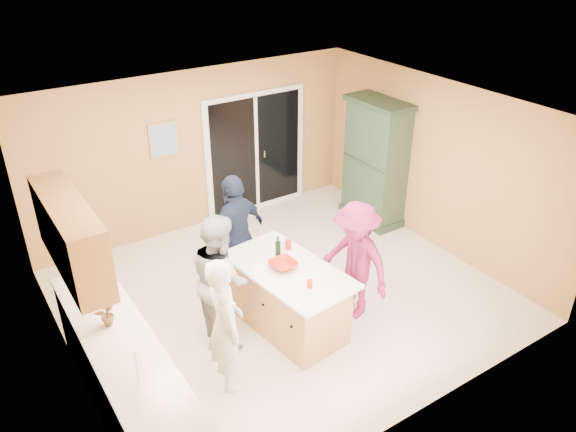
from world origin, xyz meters
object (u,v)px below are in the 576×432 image
woman_grey (220,278)px  woman_magenta (355,261)px  green_hutch (375,163)px  woman_navy (237,236)px  kitchen_island (288,300)px  woman_white (225,324)px

woman_grey → woman_magenta: size_ratio=1.05×
green_hutch → woman_navy: green_hutch is taller
kitchen_island → woman_grey: size_ratio=1.05×
woman_white → woman_magenta: size_ratio=1.00×
woman_grey → woman_magenta: (1.62, -0.53, -0.04)m
woman_navy → woman_magenta: size_ratio=1.09×
green_hutch → woman_magenta: size_ratio=1.31×
woman_grey → woman_navy: size_ratio=0.96×
woman_white → woman_magenta: woman_white is taller
green_hutch → woman_magenta: green_hutch is taller
woman_grey → woman_navy: 0.95m
green_hutch → woman_white: green_hutch is taller
woman_white → woman_magenta: (1.94, 0.20, -0.00)m
woman_white → kitchen_island: bearing=-55.8°
green_hutch → woman_white: (-3.87, -2.05, -0.22)m
woman_navy → woman_magenta: 1.61m
green_hutch → woman_grey: size_ratio=1.24×
woman_magenta → kitchen_island: bearing=-114.4°
kitchen_island → woman_magenta: woman_magenta is taller
woman_grey → woman_white: bearing=161.1°
kitchen_island → green_hutch: bearing=23.7°
woman_white → woman_grey: (0.32, 0.73, 0.04)m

